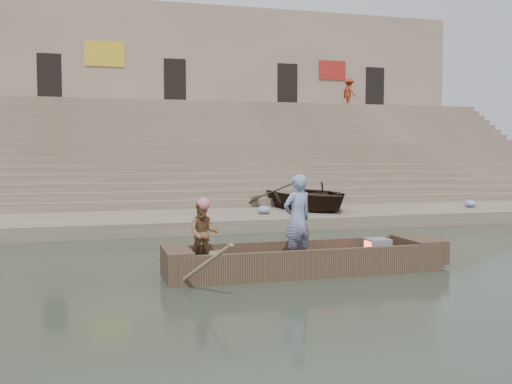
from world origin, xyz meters
name	(u,v)px	position (x,y,z in m)	size (l,w,h in m)	color
ground	(428,269)	(0.00, 0.00, 0.00)	(120.00, 120.00, 0.00)	#263125
lower_landing	(299,217)	(0.00, 8.00, 0.20)	(32.00, 4.00, 0.40)	gray
mid_landing	(244,174)	(0.00, 15.50, 1.40)	(32.00, 3.00, 2.80)	gray
upper_landing	(214,149)	(0.00, 22.50, 2.60)	(32.00, 3.00, 5.20)	gray
ghat_steps	(235,165)	(0.00, 17.19, 1.80)	(32.00, 11.00, 5.20)	gray
building_wall	(201,102)	(0.00, 26.50, 5.60)	(32.00, 5.07, 11.20)	tan
main_rowboat	(302,267)	(-2.67, 0.38, 0.11)	(5.00, 1.30, 0.22)	brown
rowboat_trim	(312,257)	(-2.46, 0.37, 0.31)	(6.04, 2.63, 1.94)	brown
standing_man	(297,219)	(-2.81, 0.30, 1.11)	(0.65, 0.43, 1.78)	navy
rowing_man	(204,233)	(-4.67, 0.53, 0.85)	(0.62, 0.48, 1.27)	#21652D
television	(377,248)	(-1.00, 0.38, 0.42)	(0.46, 0.42, 0.40)	gray
beached_rowboat	(307,195)	(0.60, 8.79, 0.88)	(3.34, 4.68, 0.97)	#2D2116
pedestrian	(349,93)	(8.55, 22.60, 6.07)	(1.13, 0.65, 1.75)	maroon
cloth_bundles	(373,207)	(2.64, 7.70, 0.53)	(8.42, 0.59, 0.26)	#3F5999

